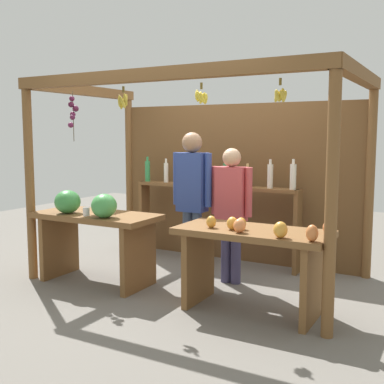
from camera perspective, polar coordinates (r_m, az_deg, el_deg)
The scene contains 7 objects.
ground_plane at distance 5.61m, azimuth 0.94°, elevation -10.12°, with size 12.00×12.00×0.00m, color slate.
market_stall at distance 5.77m, azimuth 3.03°, elevation 3.56°, with size 3.46×1.98×2.25m.
fruit_counter_left at distance 5.37m, azimuth -11.63°, elevation -3.86°, with size 1.40×0.68×1.03m.
fruit_counter_right at distance 4.46m, azimuth 7.26°, elevation -6.89°, with size 1.41×0.64×0.92m.
bottle_shelf_unit at distance 6.12m, azimuth 2.77°, elevation -0.82°, with size 2.22×0.22×1.36m.
vendor_man at distance 5.38m, azimuth 0.01°, elevation 0.05°, with size 0.48×0.23×1.66m.
vendor_woman at distance 5.26m, azimuth 4.69°, elevation -1.42°, with size 0.48×0.20×1.49m.
Camera 1 is at (2.53, -4.74, 1.63)m, focal length 44.95 mm.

